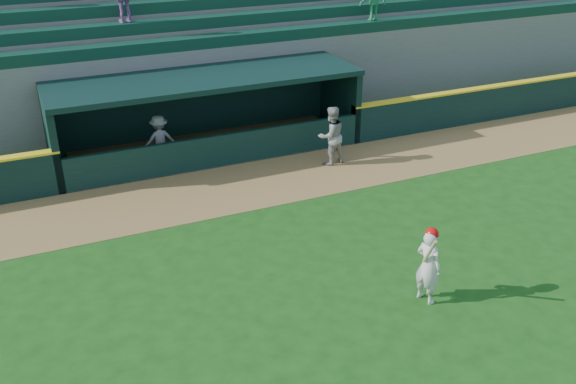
# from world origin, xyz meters

# --- Properties ---
(ground) EXTENTS (120.00, 120.00, 0.00)m
(ground) POSITION_xyz_m (0.00, 0.00, 0.00)
(ground) COLOR #174812
(ground) RESTS_ON ground
(warning_track) EXTENTS (40.00, 3.00, 0.01)m
(warning_track) POSITION_xyz_m (0.00, 4.90, 0.01)
(warning_track) COLOR olive
(warning_track) RESTS_ON ground
(field_wall_right) EXTENTS (15.50, 0.30, 1.20)m
(field_wall_right) POSITION_xyz_m (12.25, 6.55, 0.60)
(field_wall_right) COLOR black
(field_wall_right) RESTS_ON ground
(wall_stripe_right) EXTENTS (15.50, 0.32, 0.06)m
(wall_stripe_right) POSITION_xyz_m (12.25, 6.55, 1.23)
(wall_stripe_right) COLOR yellow
(wall_stripe_right) RESTS_ON field_wall_right
(dugout_player_front) EXTENTS (0.96, 0.79, 1.80)m
(dugout_player_front) POSITION_xyz_m (3.07, 5.33, 0.90)
(dugout_player_front) COLOR gray
(dugout_player_front) RESTS_ON ground
(dugout_player_inside) EXTENTS (0.99, 0.59, 1.52)m
(dugout_player_inside) POSITION_xyz_m (-1.60, 7.44, 0.76)
(dugout_player_inside) COLOR #A2A29D
(dugout_player_inside) RESTS_ON ground
(dugout) EXTENTS (9.40, 2.80, 2.46)m
(dugout) POSITION_xyz_m (0.00, 8.00, 1.36)
(dugout) COLOR slate
(dugout) RESTS_ON ground
(stands) EXTENTS (34.50, 6.33, 7.46)m
(stands) POSITION_xyz_m (-0.02, 12.57, 2.39)
(stands) COLOR slate
(stands) RESTS_ON ground
(batter_at_plate) EXTENTS (0.55, 0.81, 1.69)m
(batter_at_plate) POSITION_xyz_m (1.59, -1.71, 0.85)
(batter_at_plate) COLOR silver
(batter_at_plate) RESTS_ON ground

